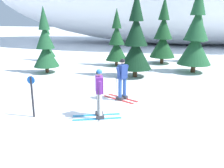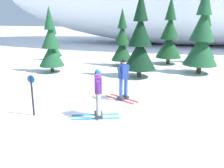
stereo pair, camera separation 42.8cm
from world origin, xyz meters
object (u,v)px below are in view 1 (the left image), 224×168
Objects in this scene: pine_tree_far_left at (47,44)px; pine_tree_center_left at (117,42)px; pine_tree_far_right at (198,39)px; pine_tree_left at (45,46)px; skier_navy_jacket at (122,79)px; skier_purple_jacket at (99,92)px; pine_tree_right at (196,37)px; pine_tree_center at (136,42)px; trail_marker_post at (32,94)px; pine_tree_center_right at (163,36)px.

pine_tree_center_left is (5.61, -0.81, 0.37)m from pine_tree_far_left.
pine_tree_far_left is at bearing -170.64° from pine_tree_far_right.
skier_navy_jacket is at bearing -36.88° from pine_tree_left.
pine_tree_right is at bearing 64.49° from skier_purple_jacket.
skier_purple_jacket is at bearing -82.57° from pine_tree_center_left.
pine_tree_right reaches higher than pine_tree_center.
pine_tree_center_left is (-1.66, 7.19, 0.73)m from skier_navy_jacket.
trail_marker_post is at bearing -96.31° from pine_tree_center_left.
pine_tree_far_left is 10.91m from pine_tree_right.
pine_tree_right is (5.09, -1.13, 0.56)m from pine_tree_center_left.
pine_tree_left is 11.04m from pine_tree_far_right.
pine_tree_center_right is at bearing 72.47° from pine_tree_center.
skier_navy_jacket reaches higher than trail_marker_post.
pine_tree_far_right is at bearing 9.36° from pine_tree_far_left.
pine_tree_center reaches higher than pine_tree_far_right.
pine_tree_center_right is at bearing 79.97° from skier_purple_jacket.
pine_tree_far_right is at bearing 31.59° from pine_tree_left.
pine_tree_right is (1.98, -2.63, 0.22)m from pine_tree_center_right.
pine_tree_left is at bearing -140.46° from pine_tree_center_left.
pine_tree_right is 1.29× the size of pine_tree_far_right.
trail_marker_post is (-1.07, -9.70, -0.81)m from pine_tree_center_left.
skier_purple_jacket is at bearing -115.51° from pine_tree_right.
pine_tree_center_left reaches higher than pine_tree_far_left.
pine_tree_center_left is 0.82× the size of pine_tree_center.
pine_tree_far_right is (0.54, 3.79, -0.50)m from pine_tree_right.
pine_tree_far_right reaches higher than skier_navy_jacket.
skier_navy_jacket is at bearing -111.94° from pine_tree_far_right.
skier_navy_jacket is 8.88m from pine_tree_center_right.
pine_tree_center reaches higher than pine_tree_far_left.
pine_tree_far_right is (5.63, 2.67, 0.06)m from pine_tree_center_left.
pine_tree_far_right is at bearing 55.23° from pine_tree_center.
pine_tree_left is (-4.98, 6.14, 0.76)m from skier_purple_jacket.
skier_purple_jacket is at bearing -55.90° from pine_tree_far_left.
pine_tree_left is at bearing 129.07° from skier_purple_jacket.
pine_tree_center is 6.92m from pine_tree_far_right.
pine_tree_left is 0.84× the size of pine_tree_center_right.
pine_tree_center_right reaches higher than pine_tree_left.
pine_tree_far_right is (3.94, 5.68, -0.30)m from pine_tree_center.
pine_tree_center_right is 1.17× the size of pine_tree_far_right.
pine_tree_right reaches higher than pine_tree_center_left.
pine_tree_far_left is 0.64× the size of pine_tree_center_right.
pine_tree_far_left is (-6.82, 10.07, 0.36)m from skier_purple_jacket.
pine_tree_left is 2.70× the size of trail_marker_post.
skier_navy_jacket is at bearing -99.50° from pine_tree_center_right.
pine_tree_left is (1.83, -3.93, 0.40)m from pine_tree_far_left.
pine_tree_far_left is at bearing 171.75° from pine_tree_center_left.
pine_tree_center_right is at bearing 4.49° from pine_tree_far_left.
pine_tree_center_right is at bearing 69.52° from trail_marker_post.
trail_marker_post is (-2.28, -0.44, -0.08)m from skier_purple_jacket.
pine_tree_far_left is 11.40m from pine_tree_far_right.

